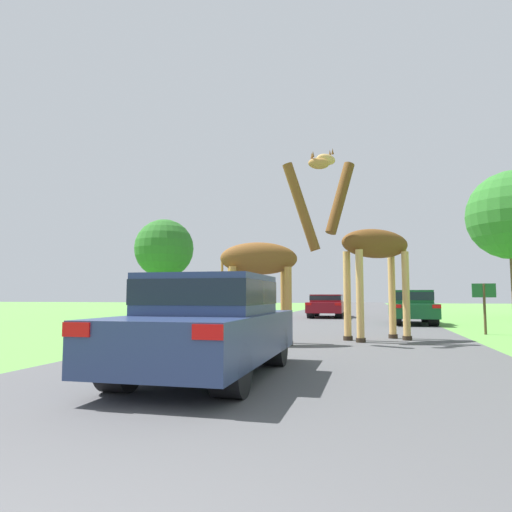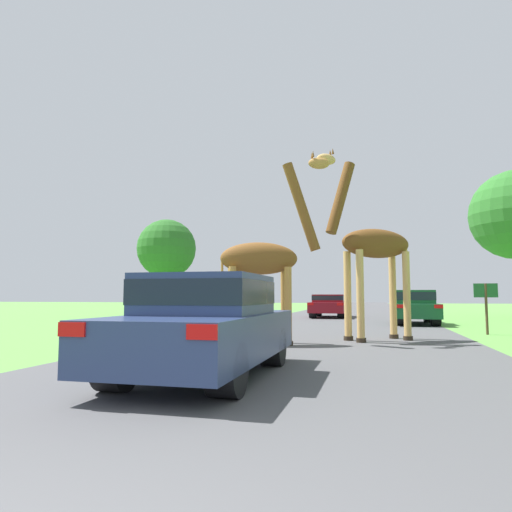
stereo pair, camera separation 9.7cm
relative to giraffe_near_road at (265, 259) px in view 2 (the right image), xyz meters
The scene contains 8 objects.
road 19.87m from the giraffe_near_road, 86.79° to the left, with size 8.29×120.00×0.00m.
giraffe_near_road is the anchor object (origin of this frame).
giraffe_companion 3.15m from the giraffe_near_road, 32.62° to the left, with size 2.62×2.10×5.16m.
car_lead_maroon 4.83m from the giraffe_near_road, 87.82° to the right, with size 1.84×4.34×1.52m.
car_queue_right 15.26m from the giraffe_near_road, 89.16° to the left, with size 1.90×4.43×1.29m.
car_queue_left 10.79m from the giraffe_near_road, 65.98° to the left, with size 1.78×4.31×1.45m.
tree_far_right 18.24m from the giraffe_near_road, 123.09° to the left, with size 3.69×3.69×6.04m.
sign_post 7.64m from the giraffe_near_road, 36.70° to the left, with size 0.70×0.08×1.60m.
Camera 2 is at (1.49, -0.89, 1.20)m, focal length 32.00 mm.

